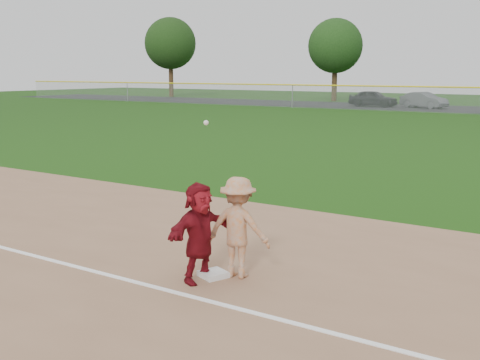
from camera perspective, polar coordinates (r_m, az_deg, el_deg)
The scene contains 9 objects.
ground at distance 9.76m, azimuth -4.94°, elevation -8.85°, with size 160.00×160.00×0.00m, color #19420C.
foul_line at distance 9.18m, azimuth -8.09°, elevation -10.01°, with size 60.00×0.10×0.01m, color white.
first_base at distance 9.53m, azimuth -2.54°, elevation -8.91°, with size 0.38×0.38×0.09m, color silver.
base_runner at distance 9.17m, azimuth -3.85°, elevation -4.95°, with size 1.42×0.45×1.54m, color maroon.
car_left at distance 56.40m, azimuth 12.53°, elevation 7.57°, with size 1.76×4.36×1.49m, color black.
car_mid at distance 55.40m, azimuth 17.03°, elevation 7.26°, with size 1.46×4.20×1.38m, color #54575C.
first_base_play at distance 9.33m, azimuth -0.17°, elevation -4.51°, with size 1.11×0.77×2.44m.
tree_0 at distance 77.42m, azimuth -6.62°, elevation 12.73°, with size 6.40×6.40×9.81m.
tree_1 at distance 66.35m, azimuth 9.03°, elevation 12.44°, with size 5.80×5.80×8.75m.
Camera 1 is at (5.78, -7.20, 3.20)m, focal length 45.00 mm.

